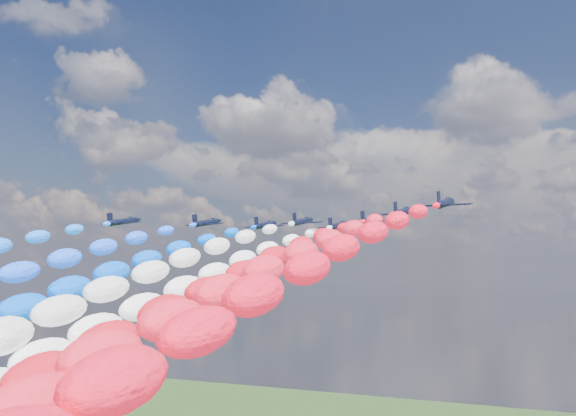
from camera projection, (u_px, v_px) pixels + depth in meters
The scene contains 14 objects.
jet_0 at pixel (123, 222), 149.48m from camera, with size 8.60×11.54×2.54m, color black, non-canonical shape.
jet_1 at pixel (206, 223), 152.69m from camera, with size 8.60×11.54×2.54m, color black, non-canonical shape.
jet_2 at pixel (265, 225), 158.75m from camera, with size 8.60×11.54×2.54m, color black, non-canonical shape.
trail_2 at pixel (46, 313), 102.84m from camera, with size 5.97×120.74×38.57m, color blue, non-canonical shape.
jet_3 at pixel (303, 221), 149.04m from camera, with size 8.60×11.54×2.54m, color black, non-canonical shape.
trail_3 at pixel (84, 317), 93.14m from camera, with size 5.97×120.74×38.57m, color silver, non-canonical shape.
jet_4 at pixel (338, 225), 160.21m from camera, with size 8.60×11.54×2.54m, color black, non-canonical shape.
trail_4 at pixel (162, 313), 104.30m from camera, with size 5.97×120.74×38.57m, color white, non-canonical shape.
jet_5 at pixel (372, 220), 144.83m from camera, with size 8.60×11.54×2.54m, color black, non-canonical shape.
trail_5 at pixel (185, 319), 88.92m from camera, with size 5.97×120.74×38.57m, color red, non-canonical shape.
jet_6 at pixel (403, 212), 128.45m from camera, with size 8.60×11.54×2.54m, color black, non-canonical shape.
trail_6 at pixel (199, 327), 72.55m from camera, with size 5.97×120.74×38.57m, color red, non-canonical shape.
jet_7 at pixel (445, 203), 113.47m from camera, with size 8.60×11.54×2.54m, color black, non-canonical shape.
trail_7 at pixel (229, 340), 57.57m from camera, with size 5.97×120.74×38.57m, color red, non-canonical shape.
Camera 1 is at (67.82, -118.85, 89.53)m, focal length 44.10 mm.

